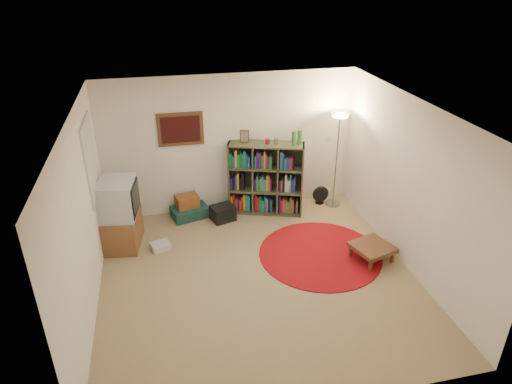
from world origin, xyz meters
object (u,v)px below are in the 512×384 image
suitcase (190,212)px  side_table (372,248)px  bookshelf (265,179)px  tv_stand (120,215)px  floor_lamp (339,130)px  floor_fan (320,195)px

suitcase → side_table: size_ratio=1.03×
bookshelf → tv_stand: (-2.51, -0.59, -0.10)m
tv_stand → side_table: 3.98m
bookshelf → side_table: 2.30m
tv_stand → side_table: (3.76, -1.29, -0.33)m
floor_lamp → suitcase: floor_lamp is taller
side_table → tv_stand: bearing=161.1°
bookshelf → tv_stand: size_ratio=1.40×
floor_lamp → suitcase: 3.05m
floor_fan → side_table: bearing=-95.6°
side_table → suitcase: bearing=143.4°
bookshelf → floor_lamp: floor_lamp is taller
floor_lamp → floor_fan: bearing=157.9°
bookshelf → floor_lamp: size_ratio=0.88×
bookshelf → suitcase: bookshelf is taller
floor_lamp → side_table: floor_lamp is taller
bookshelf → floor_fan: bearing=21.2°
bookshelf → floor_fan: bookshelf is taller
bookshelf → side_table: bearing=-37.9°
floor_lamp → tv_stand: (-3.84, -0.55, -0.95)m
suitcase → floor_lamp: bearing=-17.5°
floor_fan → tv_stand: (-3.61, -0.65, 0.37)m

